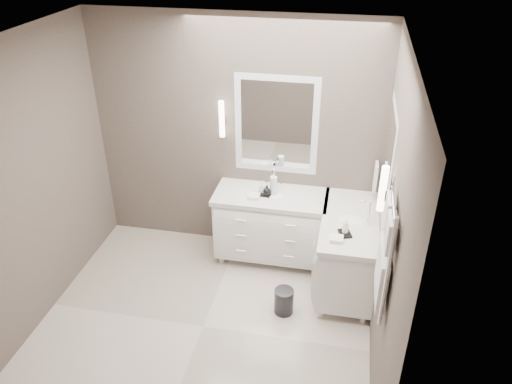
% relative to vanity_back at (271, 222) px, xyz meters
% --- Properties ---
extents(floor, '(3.20, 3.00, 0.01)m').
position_rel_vanity_back_xyz_m(floor, '(-0.45, -1.23, -0.49)').
color(floor, beige).
rests_on(floor, ground).
extents(ceiling, '(3.20, 3.00, 0.01)m').
position_rel_vanity_back_xyz_m(ceiling, '(-0.45, -1.23, 2.22)').
color(ceiling, white).
rests_on(ceiling, wall_back).
extents(wall_back, '(3.20, 0.01, 2.70)m').
position_rel_vanity_back_xyz_m(wall_back, '(-0.45, 0.28, 0.86)').
color(wall_back, '#534943').
rests_on(wall_back, floor).
extents(wall_front, '(3.20, 0.01, 2.70)m').
position_rel_vanity_back_xyz_m(wall_front, '(-0.45, -2.73, 0.86)').
color(wall_front, '#534943').
rests_on(wall_front, floor).
extents(wall_left, '(0.01, 3.00, 2.70)m').
position_rel_vanity_back_xyz_m(wall_left, '(-2.06, -1.23, 0.86)').
color(wall_left, '#534943').
rests_on(wall_left, floor).
extents(wall_right, '(0.01, 3.00, 2.70)m').
position_rel_vanity_back_xyz_m(wall_right, '(1.15, -1.23, 0.86)').
color(wall_right, '#534943').
rests_on(wall_right, floor).
extents(vanity_back, '(1.24, 0.59, 0.97)m').
position_rel_vanity_back_xyz_m(vanity_back, '(0.00, 0.00, 0.00)').
color(vanity_back, white).
rests_on(vanity_back, floor).
extents(vanity_right, '(0.59, 1.24, 0.97)m').
position_rel_vanity_back_xyz_m(vanity_right, '(0.88, -0.33, 0.00)').
color(vanity_right, white).
rests_on(vanity_right, floor).
extents(mirror_back, '(0.90, 0.02, 1.10)m').
position_rel_vanity_back_xyz_m(mirror_back, '(-0.00, 0.26, 1.06)').
color(mirror_back, white).
rests_on(mirror_back, wall_back).
extents(mirror_right, '(0.02, 0.90, 1.10)m').
position_rel_vanity_back_xyz_m(mirror_right, '(1.14, -0.43, 1.06)').
color(mirror_right, white).
rests_on(mirror_right, wall_right).
extents(sconce_back, '(0.06, 0.06, 0.40)m').
position_rel_vanity_back_xyz_m(sconce_back, '(-0.58, 0.20, 1.11)').
color(sconce_back, white).
rests_on(sconce_back, wall_back).
extents(sconce_right, '(0.06, 0.06, 0.40)m').
position_rel_vanity_back_xyz_m(sconce_right, '(1.08, -1.01, 1.11)').
color(sconce_right, white).
rests_on(sconce_right, wall_right).
extents(towel_bar_corner, '(0.03, 0.22, 0.30)m').
position_rel_vanity_back_xyz_m(towel_bar_corner, '(1.09, 0.13, 0.63)').
color(towel_bar_corner, white).
rests_on(towel_bar_corner, wall_right).
extents(towel_ladder, '(0.06, 0.58, 0.90)m').
position_rel_vanity_back_xyz_m(towel_ladder, '(1.10, -1.63, 0.91)').
color(towel_ladder, white).
rests_on(towel_ladder, wall_right).
extents(waste_bin, '(0.22, 0.22, 0.27)m').
position_rel_vanity_back_xyz_m(waste_bin, '(0.29, -0.86, -0.35)').
color(waste_bin, black).
rests_on(waste_bin, floor).
extents(amenity_tray_back, '(0.17, 0.14, 0.02)m').
position_rel_vanity_back_xyz_m(amenity_tray_back, '(-0.07, -0.02, 0.38)').
color(amenity_tray_back, black).
rests_on(amenity_tray_back, vanity_back).
extents(amenity_tray_right, '(0.15, 0.17, 0.02)m').
position_rel_vanity_back_xyz_m(amenity_tray_right, '(0.82, -0.61, 0.38)').
color(amenity_tray_right, black).
rests_on(amenity_tray_right, vanity_right).
extents(water_bottle, '(0.10, 0.10, 0.22)m').
position_rel_vanity_back_xyz_m(water_bottle, '(0.03, -0.00, 0.47)').
color(water_bottle, silver).
rests_on(water_bottle, vanity_back).
extents(soap_bottle_a, '(0.06, 0.06, 0.13)m').
position_rel_vanity_back_xyz_m(soap_bottle_a, '(-0.10, -0.00, 0.45)').
color(soap_bottle_a, white).
rests_on(soap_bottle_a, amenity_tray_back).
extents(soap_bottle_b, '(0.11, 0.11, 0.11)m').
position_rel_vanity_back_xyz_m(soap_bottle_b, '(-0.04, -0.05, 0.44)').
color(soap_bottle_b, black).
rests_on(soap_bottle_b, amenity_tray_back).
extents(soap_bottle_c, '(0.08, 0.08, 0.16)m').
position_rel_vanity_back_xyz_m(soap_bottle_c, '(0.82, -0.61, 0.47)').
color(soap_bottle_c, white).
rests_on(soap_bottle_c, amenity_tray_right).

